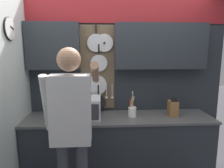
# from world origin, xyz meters

# --- Properties ---
(base_cabinet_counter) EXTENTS (2.42, 0.59, 0.90)m
(base_cabinet_counter) POSITION_xyz_m (0.00, -0.00, 0.45)
(base_cabinet_counter) COLOR #23282D
(base_cabinet_counter) RESTS_ON ground_plane
(back_wall_unit) EXTENTS (2.99, 0.20, 2.47)m
(back_wall_unit) POSITION_xyz_m (0.02, 0.26, 1.49)
(back_wall_unit) COLOR #23282D
(back_wall_unit) RESTS_ON ground_plane
(side_wall) EXTENTS (0.07, 1.60, 2.47)m
(side_wall) POSITION_xyz_m (-1.23, -0.42, 1.24)
(side_wall) COLOR silver
(side_wall) RESTS_ON ground_plane
(microwave) EXTENTS (0.50, 0.39, 0.26)m
(microwave) POSITION_xyz_m (-0.49, -0.01, 1.03)
(microwave) COLOR silver
(microwave) RESTS_ON base_cabinet_counter
(knife_block) EXTENTS (0.12, 0.16, 0.27)m
(knife_block) POSITION_xyz_m (0.71, -0.01, 1.01)
(knife_block) COLOR brown
(knife_block) RESTS_ON base_cabinet_counter
(utensil_crock) EXTENTS (0.10, 0.10, 0.34)m
(utensil_crock) POSITION_xyz_m (0.17, -0.01, 0.99)
(utensil_crock) COLOR white
(utensil_crock) RESTS_ON base_cabinet_counter
(person) EXTENTS (0.54, 0.67, 1.79)m
(person) POSITION_xyz_m (-0.53, -0.63, 1.07)
(person) COLOR #383842
(person) RESTS_ON ground_plane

